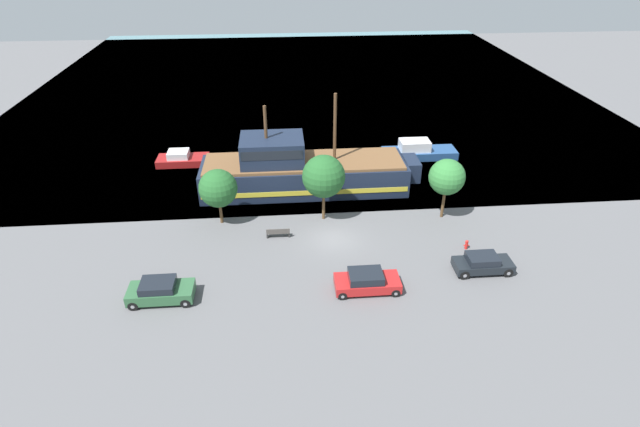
{
  "coord_description": "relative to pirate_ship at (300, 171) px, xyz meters",
  "views": [
    {
      "loc": [
        -3.86,
        -32.92,
        21.86
      ],
      "look_at": [
        -0.93,
        2.0,
        1.2
      ],
      "focal_mm": 28.0,
      "sensor_mm": 36.0,
      "label": 1
    }
  ],
  "objects": [
    {
      "name": "parked_car_curb_front",
      "position": [
        12.34,
        -13.88,
        -1.2
      ],
      "size": [
        4.15,
        1.81,
        1.37
      ],
      "color": "black",
      "rests_on": "ground_plane"
    },
    {
      "name": "ground_plane",
      "position": [
        2.18,
        -8.77,
        -1.89
      ],
      "size": [
        160.0,
        160.0,
        0.0
      ],
      "primitive_type": "plane",
      "color": "#5B5B5E"
    },
    {
      "name": "fire_hydrant",
      "position": [
        12.18,
        -11.01,
        -1.48
      ],
      "size": [
        0.42,
        0.25,
        0.76
      ],
      "color": "red",
      "rests_on": "ground_plane"
    },
    {
      "name": "parked_car_curb_rear",
      "position": [
        3.72,
        -15.25,
        -1.18
      ],
      "size": [
        4.43,
        2.0,
        1.44
      ],
      "color": "#B21E1E",
      "rests_on": "ground_plane"
    },
    {
      "name": "bench_promenade_east",
      "position": [
        -2.21,
        -8.19,
        -1.44
      ],
      "size": [
        1.86,
        0.45,
        0.85
      ],
      "color": "#4C4742",
      "rests_on": "ground_plane"
    },
    {
      "name": "moored_boat_outer",
      "position": [
        12.8,
        6.27,
        -1.2
      ],
      "size": [
        7.77,
        2.56,
        1.89
      ],
      "color": "navy",
      "rests_on": "water_surface"
    },
    {
      "name": "pirate_ship",
      "position": [
        0.0,
        0.0,
        0.0
      ],
      "size": [
        20.12,
        5.32,
        9.08
      ],
      "color": "#192338",
      "rests_on": "water_surface"
    },
    {
      "name": "tree_row_mideast",
      "position": [
        1.65,
        -5.56,
        2.07
      ],
      "size": [
        3.52,
        3.52,
        5.73
      ],
      "color": "brown",
      "rests_on": "ground_plane"
    },
    {
      "name": "tree_row_midwest",
      "position": [
        11.72,
        -6.1,
        1.87
      ],
      "size": [
        2.98,
        2.98,
        5.26
      ],
      "color": "brown",
      "rests_on": "ground_plane"
    },
    {
      "name": "parked_car_curb_mid",
      "position": [
        -10.04,
        -15.16,
        -1.14
      ],
      "size": [
        4.28,
        2.0,
        1.5
      ],
      "color": "#2D5B38",
      "rests_on": "ground_plane"
    },
    {
      "name": "tree_row_east",
      "position": [
        -6.9,
        -5.51,
        1.33
      ],
      "size": [
        3.12,
        3.12,
        4.78
      ],
      "color": "brown",
      "rests_on": "ground_plane"
    },
    {
      "name": "moored_boat_dockside",
      "position": [
        -11.97,
        6.65,
        -1.36
      ],
      "size": [
        5.22,
        2.39,
        1.42
      ],
      "color": "maroon",
      "rests_on": "water_surface"
    },
    {
      "name": "water_surface",
      "position": [
        2.18,
        35.23,
        -1.89
      ],
      "size": [
        80.0,
        80.0,
        0.0
      ],
      "primitive_type": "plane",
      "color": "slate",
      "rests_on": "ground"
    }
  ]
}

